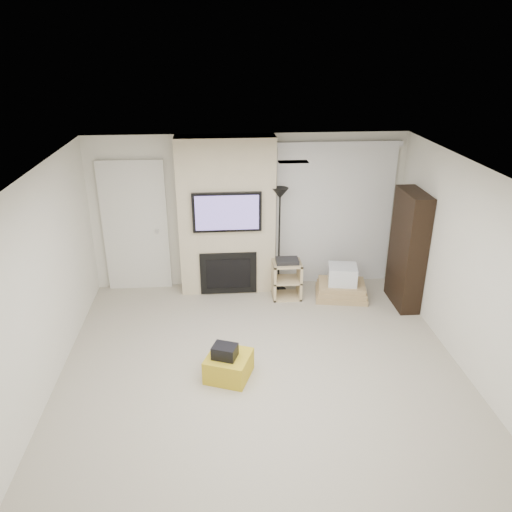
{
  "coord_description": "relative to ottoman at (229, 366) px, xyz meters",
  "views": [
    {
      "loc": [
        -0.49,
        -4.87,
        3.8
      ],
      "look_at": [
        0.0,
        1.2,
        1.15
      ],
      "focal_mm": 35.0,
      "sensor_mm": 36.0,
      "label": 1
    }
  ],
  "objects": [
    {
      "name": "fireplace_wall",
      "position": [
        0.07,
        2.37,
        1.09
      ],
      "size": [
        1.5,
        0.47,
        2.5
      ],
      "color": "beige",
      "rests_on": "floor"
    },
    {
      "name": "av_stand",
      "position": [
        0.98,
        1.99,
        0.2
      ],
      "size": [
        0.45,
        0.38,
        0.66
      ],
      "color": "#D4BC8A",
      "rests_on": "floor"
    },
    {
      "name": "floor_lamp",
      "position": [
        0.88,
        2.21,
        1.22
      ],
      "size": [
        0.26,
        0.26,
        1.74
      ],
      "color": "black",
      "rests_on": "floor"
    },
    {
      "name": "box_stack",
      "position": [
        1.86,
        1.92,
        0.05
      ],
      "size": [
        0.9,
        0.74,
        0.54
      ],
      "color": "tan",
      "rests_on": "floor"
    },
    {
      "name": "wall_right",
      "position": [
        2.92,
        -0.17,
        1.1
      ],
      "size": [
        0.0,
        5.5,
        2.5
      ],
      "primitive_type": "cube",
      "rotation": [
        1.57,
        0.0,
        1.57
      ],
      "color": "silver",
      "rests_on": "ground"
    },
    {
      "name": "wall_back",
      "position": [
        0.42,
        2.58,
        1.1
      ],
      "size": [
        5.0,
        0.0,
        2.5
      ],
      "primitive_type": "cube",
      "rotation": [
        1.57,
        0.0,
        0.0
      ],
      "color": "silver",
      "rests_on": "ground"
    },
    {
      "name": "hvac_vent",
      "position": [
        0.82,
        0.63,
        2.35
      ],
      "size": [
        0.35,
        0.18,
        0.01
      ],
      "primitive_type": "cube",
      "color": "silver",
      "rests_on": "ceiling"
    },
    {
      "name": "vertical_blinds",
      "position": [
        1.82,
        2.53,
        1.12
      ],
      "size": [
        1.98,
        0.1,
        2.37
      ],
      "color": "silver",
      "rests_on": "floor"
    },
    {
      "name": "wall_left",
      "position": [
        -2.08,
        -0.17,
        1.1
      ],
      "size": [
        0.0,
        5.5,
        2.5
      ],
      "primitive_type": "cube",
      "rotation": [
        1.57,
        0.0,
        1.57
      ],
      "color": "silver",
      "rests_on": "ground"
    },
    {
      "name": "entry_door",
      "position": [
        -1.38,
        2.54,
        0.9
      ],
      "size": [
        1.02,
        0.11,
        2.14
      ],
      "color": "silver",
      "rests_on": "floor"
    },
    {
      "name": "ceiling",
      "position": [
        0.42,
        -0.17,
        2.35
      ],
      "size": [
        5.0,
        5.5,
        0.0
      ],
      "primitive_type": "cube",
      "color": "white",
      "rests_on": "wall_back"
    },
    {
      "name": "ottoman",
      "position": [
        0.0,
        0.0,
        0.0
      ],
      "size": [
        0.65,
        0.65,
        0.3
      ],
      "primitive_type": "cube",
      "rotation": [
        0.0,
        0.0,
        -0.37
      ],
      "color": "gold",
      "rests_on": "floor"
    },
    {
      "name": "black_bag",
      "position": [
        -0.04,
        -0.03,
        0.23
      ],
      "size": [
        0.34,
        0.31,
        0.16
      ],
      "primitive_type": "cube",
      "rotation": [
        0.0,
        0.0,
        -0.37
      ],
      "color": "black",
      "rests_on": "ottoman"
    },
    {
      "name": "wall_front",
      "position": [
        0.42,
        -2.92,
        1.1
      ],
      "size": [
        5.0,
        0.0,
        2.5
      ],
      "primitive_type": "cube",
      "rotation": [
        1.57,
        0.0,
        0.0
      ],
      "color": "silver",
      "rests_on": "ground"
    },
    {
      "name": "floor",
      "position": [
        0.42,
        -0.17,
        -0.15
      ],
      "size": [
        5.0,
        5.5,
        0.0
      ],
      "primitive_type": "cube",
      "color": "#B3AA96",
      "rests_on": "ground"
    },
    {
      "name": "bookshelf",
      "position": [
        2.76,
        1.65,
        0.75
      ],
      "size": [
        0.3,
        0.8,
        1.8
      ],
      "color": "black",
      "rests_on": "floor"
    }
  ]
}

